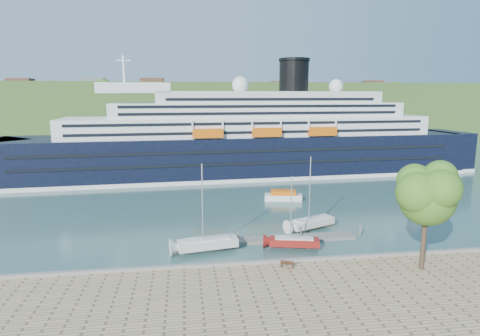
% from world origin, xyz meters
% --- Properties ---
extents(ground, '(400.00, 400.00, 0.00)m').
position_xyz_m(ground, '(0.00, 0.00, 0.00)').
color(ground, '#315752').
rests_on(ground, ground).
extents(far_hillside, '(400.00, 50.00, 24.00)m').
position_xyz_m(far_hillside, '(0.00, 145.00, 12.00)').
color(far_hillside, '#375723').
rests_on(far_hillside, ground).
extents(quay_coping, '(220.00, 0.50, 0.30)m').
position_xyz_m(quay_coping, '(0.00, -0.20, 1.15)').
color(quay_coping, slate).
rests_on(quay_coping, promenade).
extents(cruise_ship, '(121.74, 24.50, 27.16)m').
position_xyz_m(cruise_ship, '(5.64, 52.55, 13.58)').
color(cruise_ship, black).
rests_on(cruise_ship, ground).
extents(park_bench, '(1.51, 1.07, 0.89)m').
position_xyz_m(park_bench, '(2.94, -1.60, 1.45)').
color(park_bench, '#492714').
rests_on(park_bench, promenade).
extents(promenade_tree, '(7.36, 7.36, 12.19)m').
position_xyz_m(promenade_tree, '(16.52, -3.86, 7.09)').
color(promenade_tree, '#39681B').
rests_on(promenade_tree, promenade).
extents(floating_pontoon, '(18.48, 2.29, 0.41)m').
position_xyz_m(floating_pontoon, '(5.41, 8.80, 0.21)').
color(floating_pontoon, gray).
rests_on(floating_pontoon, ground).
extents(sailboat_white_near, '(8.24, 3.55, 10.30)m').
position_xyz_m(sailboat_white_near, '(-4.83, 6.22, 5.15)').
color(sailboat_white_near, silver).
rests_on(sailboat_white_near, ground).
extents(sailboat_red, '(6.95, 3.32, 8.66)m').
position_xyz_m(sailboat_red, '(5.73, 5.73, 4.33)').
color(sailboat_red, maroon).
rests_on(sailboat_red, ground).
extents(sailboat_white_far, '(7.89, 5.05, 9.93)m').
position_xyz_m(sailboat_white_far, '(10.13, 12.45, 4.96)').
color(sailboat_white_far, silver).
rests_on(sailboat_white_far, ground).
extents(tender_launch, '(6.98, 3.45, 1.85)m').
position_xyz_m(tender_launch, '(10.06, 28.63, 0.92)').
color(tender_launch, '#DB5C0C').
rests_on(tender_launch, ground).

